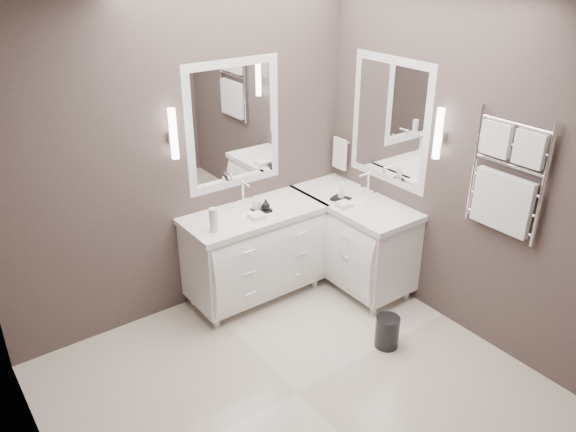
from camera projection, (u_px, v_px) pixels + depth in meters
floor at (296, 392)px, 4.06m from camera, size 3.20×3.00×0.01m
wall_back at (186, 158)px, 4.56m from camera, size 3.20×0.01×2.70m
wall_front at (512, 355)px, 2.37m from camera, size 3.20×0.01×2.70m
wall_left at (23, 317)px, 2.61m from camera, size 0.01×3.00×2.70m
wall_right at (464, 170)px, 4.32m from camera, size 0.01×3.00×2.70m
vanity_back at (254, 249)px, 4.97m from camera, size 1.24×0.59×0.97m
vanity_right at (353, 235)px, 5.20m from camera, size 0.59×1.24×0.97m
mirror_back at (234, 125)px, 4.70m from camera, size 0.90×0.02×1.10m
mirror_right at (390, 121)px, 4.80m from camera, size 0.02×0.90×1.10m
sconce_back at (173, 135)px, 4.33m from camera, size 0.06×0.06×0.40m
sconce_right at (438, 135)px, 4.33m from camera, size 0.06×0.06×0.40m
towel_bar_corner at (340, 153)px, 5.37m from camera, size 0.03×0.22×0.30m
towel_ladder at (506, 183)px, 3.98m from camera, size 0.06×0.58×0.90m
waste_bin at (387, 332)px, 4.47m from camera, size 0.20×0.20×0.27m
amenity_tray_back at (261, 210)px, 4.81m from camera, size 0.17×0.13×0.02m
amenity_tray_right at (341, 199)px, 5.02m from camera, size 0.17×0.19×0.02m
water_bottle at (214, 220)px, 4.44m from camera, size 0.08×0.08×0.20m
soap_bottle_a at (257, 203)px, 4.78m from camera, size 0.06×0.06×0.12m
soap_bottle_b at (266, 204)px, 4.78m from camera, size 0.10×0.10×0.09m
soap_bottle_c at (341, 190)px, 4.98m from camera, size 0.06×0.06×0.15m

